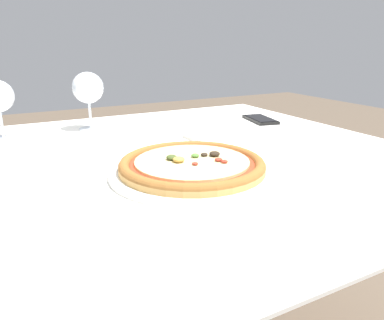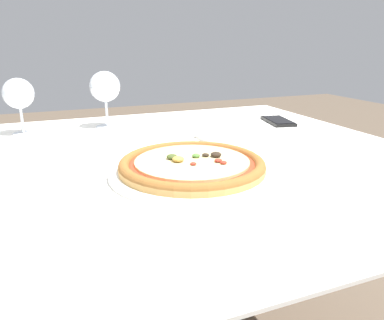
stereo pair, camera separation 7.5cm
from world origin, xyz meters
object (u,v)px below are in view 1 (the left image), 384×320
(dining_table, at_px, (118,196))
(cell_phone, at_px, (260,119))
(pizza_plate, at_px, (192,166))
(wine_glass_far_right, at_px, (88,89))

(dining_table, bearing_deg, cell_phone, 21.18)
(pizza_plate, relative_size, wine_glass_far_right, 1.95)
(pizza_plate, xyz_separation_m, wine_glass_far_right, (-0.08, 0.50, 0.11))
(cell_phone, bearing_deg, wine_glass_far_right, 165.12)
(dining_table, relative_size, wine_glass_far_right, 8.37)
(dining_table, height_order, cell_phone, cell_phone)
(dining_table, distance_m, cell_phone, 0.61)
(cell_phone, bearing_deg, pizza_plate, -141.48)
(wine_glass_far_right, bearing_deg, cell_phone, -14.88)
(pizza_plate, bearing_deg, cell_phone, 38.52)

